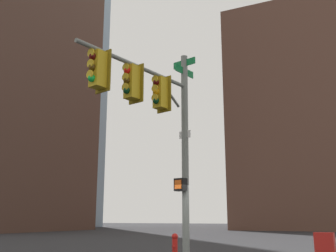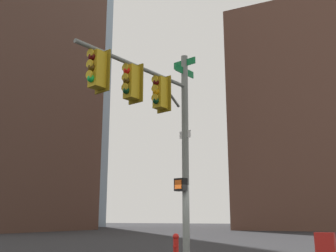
# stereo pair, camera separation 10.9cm
# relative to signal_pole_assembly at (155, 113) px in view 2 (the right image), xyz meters

# --- Properties ---
(signal_pole_assembly) EXTENTS (5.00, 1.62, 6.97)m
(signal_pole_assembly) POSITION_rel_signal_pole_assembly_xyz_m (0.00, 0.00, 0.00)
(signal_pole_assembly) COLOR slate
(signal_pole_assembly) RESTS_ON ground_plane
(fire_hydrant) EXTENTS (0.34, 0.26, 0.87)m
(fire_hydrant) POSITION_rel_signal_pole_assembly_xyz_m (-4.84, -1.51, -4.14)
(fire_hydrant) COLOR red
(fire_hydrant) RESTS_ON ground_plane
(newspaper_box) EXTENTS (0.48, 0.59, 1.05)m
(newspaper_box) POSITION_rel_signal_pole_assembly_xyz_m (-2.90, 4.32, -4.09)
(newspaper_box) COLOR red
(newspaper_box) RESTS_ON ground_plane
(building_brick_nearside) EXTENTS (19.65, 16.56, 42.89)m
(building_brick_nearside) POSITION_rel_signal_pole_assembly_xyz_m (-24.78, -34.56, 16.83)
(building_brick_nearside) COLOR #4C3328
(building_brick_nearside) RESTS_ON ground_plane
(building_brick_midblock) EXTENTS (23.26, 19.47, 30.15)m
(building_brick_midblock) POSITION_rel_signal_pole_assembly_xyz_m (-50.50, 0.39, 10.46)
(building_brick_midblock) COLOR brown
(building_brick_midblock) RESTS_ON ground_plane
(building_brick_farside) EXTENTS (23.70, 17.94, 31.31)m
(building_brick_farside) POSITION_rel_signal_pole_assembly_xyz_m (-63.87, -1.06, 11.04)
(building_brick_farside) COLOR brown
(building_brick_farside) RESTS_ON ground_plane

